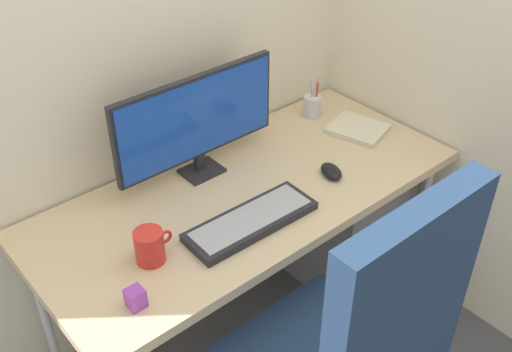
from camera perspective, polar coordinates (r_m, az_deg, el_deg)
ground_plane at (r=2.56m, az=-0.71°, el=-14.03°), size 8.00×8.00×0.00m
desk at (r=2.09m, az=-0.84°, el=-2.10°), size 1.51×0.68×0.71m
filing_cabinet at (r=2.65m, az=7.77°, el=-3.99°), size 0.40×0.49×0.55m
monitor at (r=2.05m, az=-5.63°, el=5.34°), size 0.64×0.11×0.37m
keyboard at (r=1.91m, az=-0.47°, el=-4.28°), size 0.45×0.16×0.03m
mouse at (r=2.14m, az=7.16°, el=0.45°), size 0.09×0.12×0.03m
pen_holder at (r=2.48m, az=5.36°, el=6.66°), size 0.07×0.07×0.18m
notebook at (r=2.41m, az=9.64°, el=4.43°), size 0.23×0.25×0.02m
coffee_mug at (r=1.79m, az=-10.05°, el=-6.58°), size 0.12×0.09×0.11m
desk_clamp_accessory at (r=1.69m, az=-11.36°, el=-11.30°), size 0.05×0.05×0.06m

